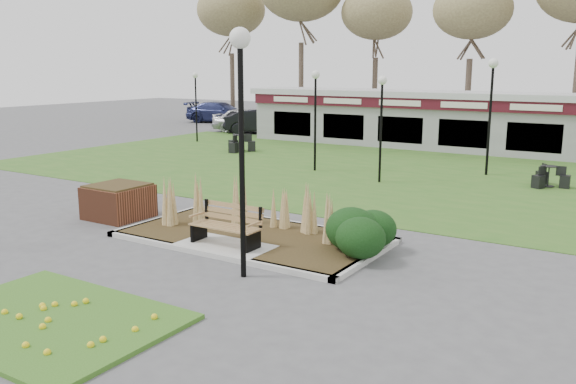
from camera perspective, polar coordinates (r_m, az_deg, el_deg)
The scene contains 17 objects.
ground at distance 14.01m, azimuth -6.25°, elevation -5.59°, with size 100.00×100.00×0.00m, color #515154.
lawn at distance 24.31m, azimuth 11.58°, elevation 1.66°, with size 34.00×16.00×0.02m, color #31631F.
flower_bed at distance 11.00m, azimuth -21.59°, elevation -10.93°, with size 4.20×3.00×0.16m.
planting_bed at distance 14.27m, azimuth 1.12°, elevation -3.66°, with size 6.75×3.40×1.27m.
park_bench at distance 14.04m, azimuth -5.68°, elevation -3.05°, with size 1.70×0.66×0.93m.
brick_planter at distance 17.54m, azimuth -15.58°, elevation -0.82°, with size 1.50×1.50×0.95m.
food_pavilion at distance 31.65m, azimuth 16.86°, elevation 6.36°, with size 24.60×3.40×2.90m.
lamp_post_near_right at distance 11.69m, azimuth -4.43°, elevation 8.70°, with size 0.40×0.40×4.86m.
lamp_post_mid_left at distance 24.32m, azimuth 2.58°, elevation 8.76°, with size 0.33×0.33×3.99m.
lamp_post_mid_right at distance 22.03m, azimuth 8.75°, elevation 8.01°, with size 0.32×0.32×3.82m.
lamp_post_far_right at distance 24.50m, azimuth 18.51°, elevation 8.97°, with size 0.37×0.37×4.44m.
lamp_post_far_left at distance 34.31m, azimuth -8.64°, elevation 9.29°, with size 0.32×0.32×3.82m.
bistro_set_a at distance 30.22m, azimuth -4.56°, elevation 4.33°, with size 1.53×1.42×0.82m.
bistro_set_b at distance 23.09m, azimuth 23.17°, elevation 1.06°, with size 1.23×1.38×0.73m.
car_silver at distance 39.09m, azimuth -3.72°, elevation 6.74°, with size 1.85×4.60×1.57m, color #BCBCC1.
car_black at distance 38.43m, azimuth -2.56°, elevation 6.60°, with size 1.57×4.51×1.48m, color black.
car_blue at distance 46.08m, azimuth -6.31°, elevation 7.42°, with size 2.15×5.28×1.53m, color navy.
Camera 1 is at (8.38, -10.44, 4.15)m, focal length 38.00 mm.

